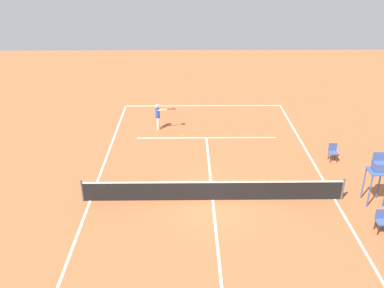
{
  "coord_description": "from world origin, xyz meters",
  "views": [
    {
      "loc": [
        1.13,
        16.22,
        10.49
      ],
      "look_at": [
        0.89,
        -4.26,
        0.8
      ],
      "focal_mm": 39.53,
      "sensor_mm": 36.0,
      "label": 1
    }
  ],
  "objects_px": {
    "tennis_ball": "(182,136)",
    "player_serving": "(158,114)",
    "umpire_chair": "(378,171)",
    "courtside_chair_near": "(382,220)",
    "courtside_chair_mid": "(333,151)"
  },
  "relations": [
    {
      "from": "umpire_chair",
      "to": "player_serving",
      "type": "bearing_deg",
      "value": -39.83
    },
    {
      "from": "tennis_ball",
      "to": "umpire_chair",
      "type": "xyz_separation_m",
      "value": [
        -8.58,
        7.27,
        1.57
      ]
    },
    {
      "from": "tennis_ball",
      "to": "player_serving",
      "type": "bearing_deg",
      "value": -37.07
    },
    {
      "from": "courtside_chair_near",
      "to": "courtside_chair_mid",
      "type": "distance_m",
      "value": 6.2
    },
    {
      "from": "tennis_ball",
      "to": "courtside_chair_near",
      "type": "relative_size",
      "value": 0.07
    },
    {
      "from": "umpire_chair",
      "to": "courtside_chair_mid",
      "type": "bearing_deg",
      "value": -82.76
    },
    {
      "from": "tennis_ball",
      "to": "umpire_chair",
      "type": "distance_m",
      "value": 11.36
    },
    {
      "from": "player_serving",
      "to": "umpire_chair",
      "type": "distance_m",
      "value": 13.11
    },
    {
      "from": "umpire_chair",
      "to": "tennis_ball",
      "type": "bearing_deg",
      "value": -40.28
    },
    {
      "from": "tennis_ball",
      "to": "courtside_chair_near",
      "type": "height_order",
      "value": "courtside_chair_near"
    },
    {
      "from": "courtside_chair_near",
      "to": "umpire_chair",
      "type": "bearing_deg",
      "value": -103.91
    },
    {
      "from": "tennis_ball",
      "to": "courtside_chair_near",
      "type": "distance_m",
      "value": 12.4
    },
    {
      "from": "tennis_ball",
      "to": "courtside_chair_near",
      "type": "bearing_deg",
      "value": 130.56
    },
    {
      "from": "player_serving",
      "to": "courtside_chair_mid",
      "type": "xyz_separation_m",
      "value": [
        -9.54,
        4.33,
        -0.46
      ]
    },
    {
      "from": "tennis_ball",
      "to": "courtside_chair_mid",
      "type": "bearing_deg",
      "value": 158.29
    }
  ]
}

